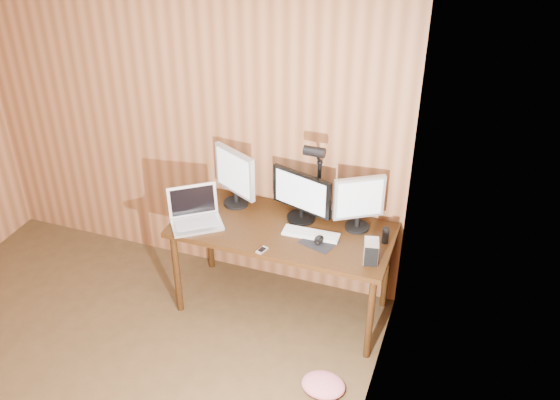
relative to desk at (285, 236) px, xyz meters
The scene contains 14 objects.
room_shell 2.04m from the desk, 118.65° to the right, with size 4.00×4.00×4.00m.
desk is the anchor object (origin of this frame).
monitor_center 0.34m from the desk, 45.64° to the left, with size 0.48×0.21×0.38m.
monitor_left 0.59m from the desk, 164.78° to the left, with size 0.38×0.22×0.46m.
monitor_right 0.62m from the desk, 12.18° to the left, with size 0.33×0.22×0.42m.
laptop 0.69m from the desk, 162.22° to the right, with size 0.46×0.44×0.26m.
keyboard 0.27m from the desk, 21.36° to the right, with size 0.41×0.14×0.02m.
mousepad 0.36m from the desk, 26.65° to the right, with size 0.23×0.19×0.00m, color black.
mouse 0.36m from the desk, 26.65° to the right, with size 0.07×0.11×0.04m, color black.
hard_drive 0.75m from the desk, 18.96° to the right, with size 0.12×0.16×0.15m.
phone 0.40m from the desk, 96.21° to the right, with size 0.07×0.10×0.01m.
speaker 0.76m from the desk, ahead, with size 0.05×0.05×0.12m, color black.
desk_lamp 0.58m from the desk, 40.04° to the left, with size 0.15×0.21×0.65m.
fabric_pile 1.10m from the desk, 55.01° to the right, with size 0.30×0.25×0.10m, color #D26572, non-canonical shape.
Camera 1 is at (2.16, -1.87, 3.31)m, focal length 40.00 mm.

